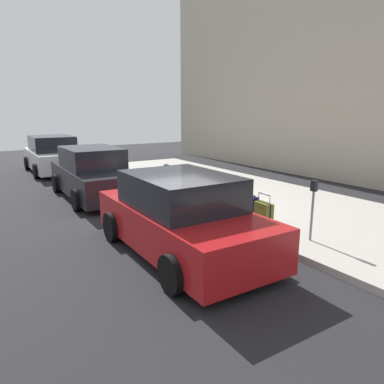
# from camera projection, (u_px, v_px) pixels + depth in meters

# --- Properties ---
(ground_plane) EXTENTS (40.00, 40.00, 0.00)m
(ground_plane) POSITION_uv_depth(u_px,v_px,m) (181.00, 209.00, 10.24)
(ground_plane) COLOR black
(sidewalk_curb) EXTENTS (18.00, 5.00, 0.14)m
(sidewalk_curb) POSITION_uv_depth(u_px,v_px,m) (246.00, 196.00, 11.55)
(sidewalk_curb) COLOR #ADA89E
(sidewalk_curb) RESTS_ON ground_plane
(building_facade_sidewalk_side) EXTENTS (24.00, 3.00, 12.33)m
(building_facade_sidewalk_side) POSITION_uv_depth(u_px,v_px,m) (376.00, 20.00, 13.49)
(building_facade_sidewalk_side) COLOR #B2A893
(building_facade_sidewalk_side) RESTS_ON ground_plane
(suitcase_olive_0) EXTENTS (0.48, 0.26, 0.81)m
(suitcase_olive_0) POSITION_uv_depth(u_px,v_px,m) (263.00, 215.00, 8.14)
(suitcase_olive_0) COLOR #59601E
(suitcase_olive_0) RESTS_ON sidewalk_curb
(suitcase_navy_1) EXTENTS (0.47, 0.21, 0.69)m
(suitcase_navy_1) POSITION_uv_depth(u_px,v_px,m) (249.00, 209.00, 8.58)
(suitcase_navy_1) COLOR navy
(suitcase_navy_1) RESTS_ON sidewalk_curb
(suitcase_red_2) EXTENTS (0.41, 0.23, 0.93)m
(suitcase_red_2) POSITION_uv_depth(u_px,v_px,m) (233.00, 204.00, 8.94)
(suitcase_red_2) COLOR red
(suitcase_red_2) RESTS_ON sidewalk_curb
(suitcase_silver_3) EXTENTS (0.41, 0.25, 0.69)m
(suitcase_silver_3) POSITION_uv_depth(u_px,v_px,m) (225.00, 200.00, 9.37)
(suitcase_silver_3) COLOR #9EA0A8
(suitcase_silver_3) RESTS_ON sidewalk_curb
(suitcase_teal_4) EXTENTS (0.44, 0.24, 0.94)m
(suitcase_teal_4) POSITION_uv_depth(u_px,v_px,m) (213.00, 197.00, 9.74)
(suitcase_teal_4) COLOR #0F606B
(suitcase_teal_4) RESTS_ON sidewalk_curb
(suitcase_black_5) EXTENTS (0.44, 0.22, 0.57)m
(suitcase_black_5) POSITION_uv_depth(u_px,v_px,m) (202.00, 196.00, 10.13)
(suitcase_black_5) COLOR black
(suitcase_black_5) RESTS_ON sidewalk_curb
(suitcase_maroon_6) EXTENTS (0.47, 0.28, 0.81)m
(suitcase_maroon_6) POSITION_uv_depth(u_px,v_px,m) (194.00, 192.00, 10.57)
(suitcase_maroon_6) COLOR maroon
(suitcase_maroon_6) RESTS_ON sidewalk_curb
(fire_hydrant) EXTENTS (0.39, 0.21, 0.80)m
(fire_hydrant) POSITION_uv_depth(u_px,v_px,m) (177.00, 182.00, 11.28)
(fire_hydrant) COLOR #D89E0C
(fire_hydrant) RESTS_ON sidewalk_curb
(bollard_post) EXTENTS (0.16, 0.16, 0.95)m
(bollard_post) POSITION_uv_depth(u_px,v_px,m) (166.00, 179.00, 11.56)
(bollard_post) COLOR #333338
(bollard_post) RESTS_ON sidewalk_curb
(parking_meter) EXTENTS (0.12, 0.09, 1.27)m
(parking_meter) POSITION_uv_depth(u_px,v_px,m) (313.00, 202.00, 7.20)
(parking_meter) COLOR slate
(parking_meter) RESTS_ON sidewalk_curb
(parked_car_red_0) EXTENTS (4.38, 2.12, 1.59)m
(parked_car_red_0) POSITION_uv_depth(u_px,v_px,m) (181.00, 217.00, 6.95)
(parked_car_red_0) COLOR #AD1619
(parked_car_red_0) RESTS_ON ground_plane
(parked_car_charcoal_1) EXTENTS (4.55, 2.04, 1.64)m
(parked_car_charcoal_1) POSITION_uv_depth(u_px,v_px,m) (93.00, 174.00, 11.51)
(parked_car_charcoal_1) COLOR black
(parked_car_charcoal_1) RESTS_ON ground_plane
(parked_car_white_2) EXTENTS (4.53, 2.19, 1.67)m
(parked_car_white_2) POSITION_uv_depth(u_px,v_px,m) (53.00, 155.00, 16.34)
(parked_car_white_2) COLOR silver
(parked_car_white_2) RESTS_ON ground_plane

